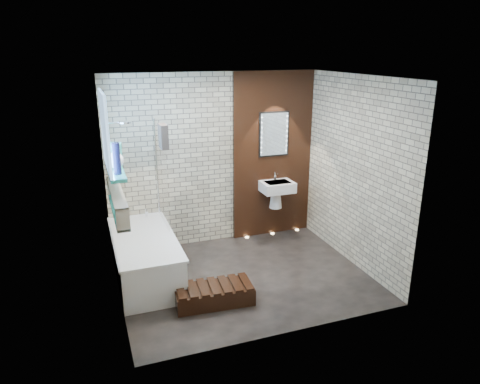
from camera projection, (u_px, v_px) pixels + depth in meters
name	position (u px, v px, depth m)	size (l,w,h in m)	color
ground	(244.00, 277.00, 5.94)	(3.20, 3.20, 0.00)	black
room_shell	(244.00, 184.00, 5.54)	(3.24, 3.20, 2.60)	gray
walnut_panel	(273.00, 156.00, 6.98)	(1.30, 0.06, 2.60)	black
clerestory_window	(107.00, 140.00, 5.16)	(0.18, 1.00, 0.94)	#7FADE0
display_niche	(117.00, 202.00, 5.21)	(0.14, 1.30, 0.26)	teal
bathtub	(145.00, 257.00, 5.86)	(0.79, 1.74, 0.70)	white
bath_screen	(162.00, 174.00, 6.06)	(0.01, 0.78, 1.40)	white
towel	(163.00, 136.00, 5.62)	(0.09, 0.24, 0.31)	#292220
shower_head	(125.00, 122.00, 5.75)	(0.18, 0.18, 0.02)	silver
washbasin	(277.00, 190.00, 6.97)	(0.50, 0.36, 0.58)	white
led_mirror	(274.00, 134.00, 6.84)	(0.50, 0.02, 0.70)	black
walnut_step	(214.00, 295.00, 5.32)	(0.93, 0.41, 0.21)	black
niche_bottles	(119.00, 208.00, 5.08)	(0.07, 1.00, 0.16)	maroon
sill_vases	(115.00, 157.00, 5.29)	(0.20, 0.56, 0.36)	#15173C
floor_uplights	(273.00, 233.00, 7.32)	(0.96, 0.06, 0.01)	#FFD899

